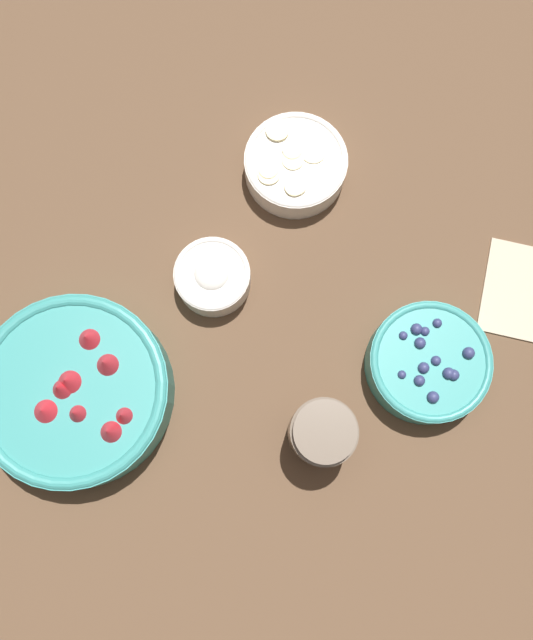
{
  "coord_description": "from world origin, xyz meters",
  "views": [
    {
      "loc": [
        0.12,
        0.07,
        0.81
      ],
      "look_at": [
        0.0,
        -0.03,
        0.04
      ],
      "focal_mm": 35.0,
      "sensor_mm": 36.0,
      "label": 1
    }
  ],
  "objects_px": {
    "bowl_bananas": "(295,164)",
    "bowl_cream": "(211,278)",
    "bowl_strawberries": "(75,391)",
    "jar_chocolate": "(321,433)",
    "bowl_blueberries": "(428,363)"
  },
  "relations": [
    {
      "from": "bowl_bananas",
      "to": "bowl_cream",
      "type": "relative_size",
      "value": 1.41
    },
    {
      "from": "bowl_strawberries",
      "to": "jar_chocolate",
      "type": "distance_m",
      "value": 0.31
    },
    {
      "from": "bowl_cream",
      "to": "bowl_strawberries",
      "type": "bearing_deg",
      "value": -7.35
    },
    {
      "from": "bowl_blueberries",
      "to": "jar_chocolate",
      "type": "xyz_separation_m",
      "value": [
        0.16,
        -0.05,
        0.02
      ]
    },
    {
      "from": "jar_chocolate",
      "to": "bowl_bananas",
      "type": "bearing_deg",
      "value": -134.87
    },
    {
      "from": "bowl_bananas",
      "to": "jar_chocolate",
      "type": "bearing_deg",
      "value": 45.13
    },
    {
      "from": "bowl_strawberries",
      "to": "bowl_bananas",
      "type": "height_order",
      "value": "bowl_strawberries"
    },
    {
      "from": "bowl_strawberries",
      "to": "jar_chocolate",
      "type": "xyz_separation_m",
      "value": [
        -0.16,
        0.26,
        0.01
      ]
    },
    {
      "from": "bowl_blueberries",
      "to": "bowl_bananas",
      "type": "height_order",
      "value": "bowl_blueberries"
    },
    {
      "from": "bowl_cream",
      "to": "jar_chocolate",
      "type": "distance_m",
      "value": 0.24
    },
    {
      "from": "bowl_bananas",
      "to": "jar_chocolate",
      "type": "height_order",
      "value": "jar_chocolate"
    },
    {
      "from": "bowl_strawberries",
      "to": "bowl_cream",
      "type": "height_order",
      "value": "bowl_strawberries"
    },
    {
      "from": "bowl_blueberries",
      "to": "bowl_bananas",
      "type": "distance_m",
      "value": 0.32
    },
    {
      "from": "jar_chocolate",
      "to": "bowl_blueberries",
      "type": "bearing_deg",
      "value": 163.09
    },
    {
      "from": "bowl_blueberries",
      "to": "jar_chocolate",
      "type": "height_order",
      "value": "jar_chocolate"
    }
  ]
}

